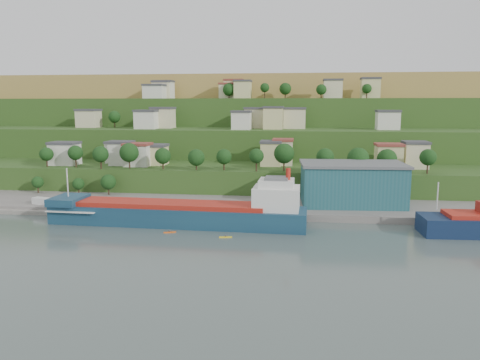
% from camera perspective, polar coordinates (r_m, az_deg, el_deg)
% --- Properties ---
extents(ground, '(500.00, 500.00, 0.00)m').
position_cam_1_polar(ground, '(120.08, -5.83, -6.43)').
color(ground, '#42504D').
rests_on(ground, ground).
extents(quay, '(220.00, 26.00, 4.00)m').
position_cam_1_polar(quay, '(144.43, 4.45, -3.73)').
color(quay, slate).
rests_on(quay, ground).
extents(pebble_beach, '(40.00, 18.00, 2.40)m').
position_cam_1_polar(pebble_beach, '(160.55, -23.52, -3.17)').
color(pebble_beach, slate).
rests_on(pebble_beach, ground).
extents(hillside, '(360.00, 210.78, 96.00)m').
position_cam_1_polar(hillside, '(284.38, 1.77, 2.70)').
color(hillside, '#284719').
rests_on(hillside, ground).
extents(cargo_ship_near, '(70.04, 13.20, 17.92)m').
position_cam_1_polar(cargo_ship_near, '(127.61, -6.70, -4.18)').
color(cargo_ship_near, '#132E48').
rests_on(cargo_ship_near, ground).
extents(warehouse, '(32.04, 20.74, 12.80)m').
position_cam_1_polar(warehouse, '(146.54, 13.49, -0.41)').
color(warehouse, '#1E535C').
rests_on(warehouse, quay).
extents(caravan, '(6.39, 4.00, 2.77)m').
position_cam_1_polar(caravan, '(155.95, -22.98, -2.51)').
color(caravan, silver).
rests_on(caravan, pebble_beach).
extents(dinghy, '(3.59, 1.46, 0.71)m').
position_cam_1_polar(dinghy, '(149.59, -20.02, -3.21)').
color(dinghy, silver).
rests_on(dinghy, pebble_beach).
extents(kayak_orange, '(3.11, 1.60, 0.78)m').
position_cam_1_polar(kayak_orange, '(120.90, -8.57, -6.26)').
color(kayak_orange, orange).
rests_on(kayak_orange, ground).
extents(kayak_yellow, '(3.20, 1.05, 0.79)m').
position_cam_1_polar(kayak_yellow, '(115.36, -1.77, -6.92)').
color(kayak_yellow, yellow).
rests_on(kayak_yellow, ground).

